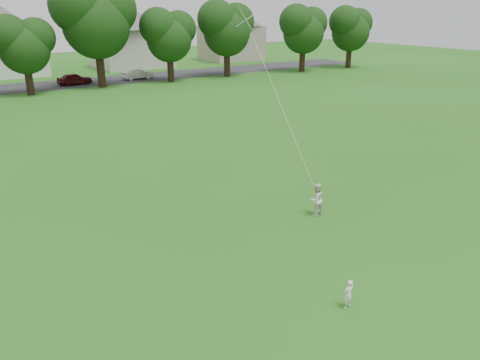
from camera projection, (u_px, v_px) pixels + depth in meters
ground at (283, 262)px, 15.16m from camera, size 160.00×160.00×0.00m
street at (23, 88)px, 47.73m from camera, size 90.00×7.00×0.01m
toddler at (348, 294)px, 12.73m from camera, size 0.32×0.21×0.87m
older_boy at (316, 199)px, 18.38m from camera, size 0.68×0.55×1.33m
kite at (280, 103)px, 18.99m from camera, size 0.92×2.91×7.89m
tree_row at (30, 26)px, 42.01m from camera, size 82.82×8.61×10.82m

